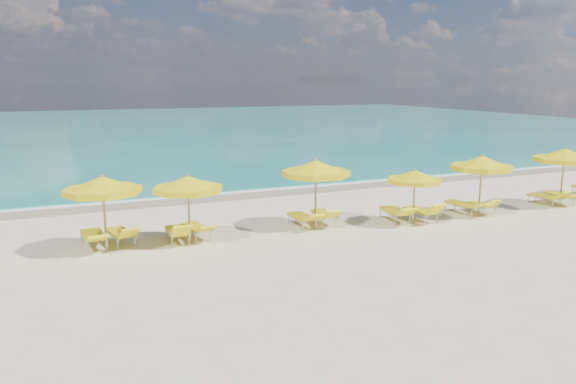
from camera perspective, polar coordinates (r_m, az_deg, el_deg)
name	(u,v)px	position (r m, az deg, el deg)	size (l,w,h in m)	color
ground_plane	(304,232)	(20.50, 1.65, -4.05)	(120.00, 120.00, 0.00)	beige
ocean	(128,128)	(66.68, -15.98, 6.26)	(120.00, 80.00, 0.30)	#167F73
wet_sand_band	(240,194)	(27.21, -4.88, -0.22)	(120.00, 2.60, 0.01)	tan
foam_line	(235,191)	(27.96, -5.40, 0.08)	(120.00, 1.20, 0.03)	white
whitecap_near	(94,172)	(35.44, -19.12, 1.90)	(14.00, 0.36, 0.05)	white
whitecap_far	(270,148)	(45.32, -1.87, 4.47)	(18.00, 0.30, 0.05)	white
umbrella_2	(103,186)	(18.70, -18.32, 0.60)	(2.56, 2.56, 2.52)	tan
umbrella_3	(188,184)	(18.90, -10.13, 0.76)	(2.35, 2.35, 2.38)	tan
umbrella_4	(316,169)	(20.72, 2.85, 2.37)	(3.15, 3.15, 2.60)	tan
umbrella_5	(415,177)	(21.77, 12.76, 1.51)	(2.65, 2.65, 2.14)	tan
umbrella_6	(482,163)	(23.83, 19.10, 2.75)	(3.01, 3.01, 2.51)	tan
umbrella_7	(564,156)	(27.03, 26.28, 3.32)	(2.66, 2.66, 2.60)	tan
lounger_2_left	(94,241)	(19.61, -19.13, -4.68)	(0.80, 2.12, 0.76)	#A5A8AD
lounger_2_right	(121,238)	(19.71, -16.62, -4.46)	(0.98, 2.01, 0.83)	#A5A8AD
lounger_3_left	(177,236)	(19.51, -11.18, -4.37)	(0.69, 1.86, 0.87)	#A5A8AD
lounger_3_right	(197,232)	(19.91, -9.24, -4.00)	(0.87, 1.95, 0.72)	#A5A8AD
lounger_4_left	(303,221)	(21.14, 1.49, -2.95)	(0.71, 1.91, 0.74)	#A5A8AD
lounger_4_right	(324,218)	(21.59, 3.69, -2.66)	(0.83, 1.92, 0.80)	#A5A8AD
lounger_5_left	(395,216)	(22.24, 10.85, -2.37)	(0.97, 2.13, 0.84)	#A5A8AD
lounger_5_right	(421,215)	(22.60, 13.36, -2.27)	(0.74, 1.91, 0.92)	#A5A8AD
lounger_6_left	(464,208)	(24.22, 17.46, -1.59)	(1.06, 2.14, 0.73)	#A5A8AD
lounger_6_right	(481,208)	(24.69, 19.05, -1.54)	(0.67, 1.62, 0.75)	#A5A8AD
lounger_7_left	(545,200)	(27.30, 24.63, -0.72)	(0.88, 1.85, 0.81)	#A5A8AD
lounger_7_right	(559,199)	(27.84, 25.86, -0.61)	(0.97, 1.97, 0.68)	#A5A8AD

